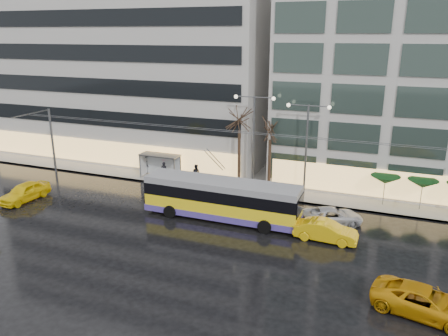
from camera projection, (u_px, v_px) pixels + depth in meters
The scene contains 20 objects.
ground at pixel (186, 232), 33.73m from camera, with size 140.00×140.00×0.00m, color black.
sidewalk at pixel (262, 179), 45.49m from camera, with size 80.00×10.00×0.15m, color gray.
kerb at pixel (247, 195), 41.08m from camera, with size 80.00×0.10×0.15m, color slate.
building_left at pixel (133, 63), 52.82m from camera, with size 34.00×14.00×22.00m, color #B9B6B1.
trolleybus at pixel (222, 200), 35.57m from camera, with size 12.96×5.08×6.00m.
catenary at pixel (233, 154), 39.18m from camera, with size 42.24×5.12×7.00m.
bus_shelter at pixel (158, 160), 45.54m from camera, with size 4.20×1.60×2.51m.
street_lamp_near at pixel (254, 130), 40.87m from camera, with size 3.96×0.36×9.03m.
street_lamp_far at pixel (307, 137), 39.24m from camera, with size 3.96×0.36×8.53m.
tree_a at pixel (240, 117), 41.24m from camera, with size 3.20×3.20×8.40m.
tree_b at pixel (271, 126), 40.59m from camera, with size 3.20×3.20×7.70m.
parasol_a at pixel (385, 180), 37.98m from camera, with size 2.50×2.50×2.65m.
parasol_b at pixel (423, 184), 36.95m from camera, with size 2.50×2.50×2.65m.
taxi_a at pixel (25, 192), 39.71m from camera, with size 1.95×4.84×1.65m, color yellow.
taxi_b at pixel (326, 231), 32.09m from camera, with size 1.61×4.62×1.52m, color yellow.
taxi_c at pixel (425, 302), 23.64m from camera, with size 2.57×5.56×1.55m, color orange.
sedan_silver at pixel (332, 216), 34.93m from camera, with size 2.21×4.78×1.33m, color silver.
pedestrian_a at pixel (164, 166), 44.76m from camera, with size 1.08×1.10×2.19m.
pedestrian_b at pixel (196, 173), 44.28m from camera, with size 0.90×0.70×1.83m.
pedestrian_c at pixel (145, 163), 46.82m from camera, with size 1.08×0.95×2.11m.
Camera 1 is at (13.82, -27.61, 14.74)m, focal length 35.00 mm.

